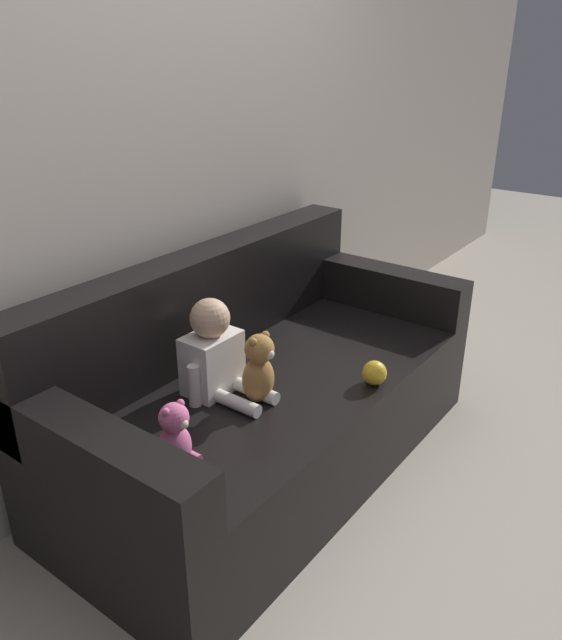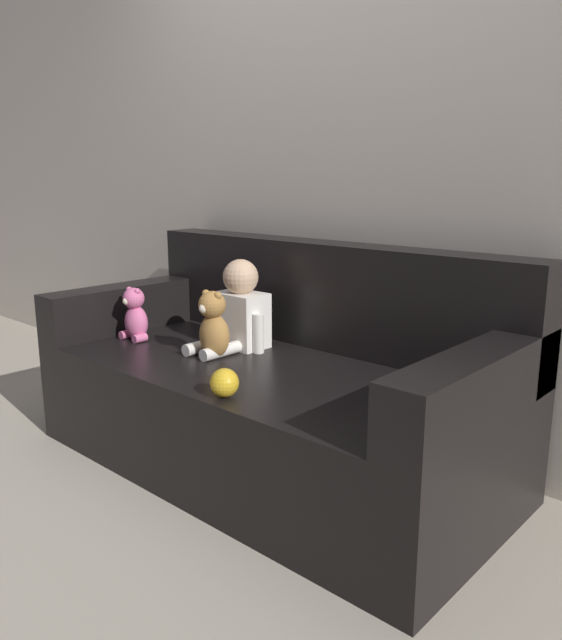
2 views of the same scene
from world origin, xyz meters
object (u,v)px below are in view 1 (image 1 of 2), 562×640
couch (262,396)px  teddy_bear_brown (259,369)px  toy_ball (374,373)px  plush_toy_side (175,439)px  person_baby (215,354)px

couch → teddy_bear_brown: couch is taller
teddy_bear_brown → toy_ball: (0.37, -0.28, -0.09)m
couch → toy_ball: 0.50m
plush_toy_side → person_baby: bearing=27.5°
person_baby → plush_toy_side: bearing=-152.5°
couch → teddy_bear_brown: (-0.20, -0.15, 0.27)m
person_baby → plush_toy_side: size_ratio=1.59×
couch → plush_toy_side: size_ratio=8.02×
toy_ball → couch: bearing=111.5°
person_baby → plush_toy_side: (-0.43, -0.22, -0.05)m
teddy_bear_brown → couch: bearing=36.9°
teddy_bear_brown → plush_toy_side: bearing=-174.6°
teddy_bear_brown → plush_toy_side: (-0.47, -0.04, -0.02)m
couch → plush_toy_side: (-0.67, -0.19, 0.24)m
person_baby → teddy_bear_brown: 0.19m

